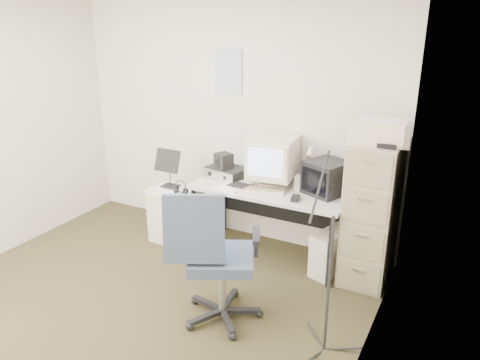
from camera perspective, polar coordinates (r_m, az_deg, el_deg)
The scene contains 21 objects.
floor at distance 4.05m, azimuth -13.77°, elevation -15.69°, with size 3.60×3.60×0.01m, color #322E1B.
wall_back at distance 4.91m, azimuth -1.07°, elevation 7.29°, with size 3.60×0.02×2.50m, color beige.
wall_right at distance 2.67m, azimuth 14.44°, elevation -4.25°, with size 0.02×3.60×2.50m, color beige.
wall_calendar at distance 4.82m, azimuth -1.39°, elevation 13.10°, with size 0.30×0.02×0.44m, color white.
filing_cabinet at distance 4.28m, azimuth 15.74°, elevation -3.83°, with size 0.40×0.60×1.30m, color #A29384.
printer at distance 3.99m, azimuth 16.50°, elevation 5.66°, with size 0.48×0.33×0.19m, color beige.
desk at distance 4.63m, azimuth 3.78°, elevation -5.13°, with size 1.50×0.70×0.73m, color silver.
crt_monitor at distance 4.49m, azimuth 4.03°, elevation 2.29°, with size 0.42×0.44×0.47m, color beige.
crt_tv at distance 4.36m, azimuth 10.56°, elevation 0.32°, with size 0.34×0.36×0.31m, color black.
desk_speaker at distance 4.43m, azimuth 7.25°, elevation -0.30°, with size 0.08×0.08×0.14m, color beige.
keyboard at distance 4.37m, azimuth 2.42°, elevation -1.25°, with size 0.46×0.16×0.03m, color beige.
mouse at distance 4.20m, azimuth 6.79°, elevation -2.23°, with size 0.07×0.12×0.04m, color black.
radio_receiver at distance 4.72m, azimuth -1.56°, elevation 0.93°, with size 0.39×0.28×0.11m, color black.
radio_speaker at distance 4.66m, azimuth -2.00°, elevation 2.36°, with size 0.15×0.14×0.15m, color black.
papers at distance 4.48m, azimuth -0.60°, elevation -0.73°, with size 0.23×0.32×0.02m, color white.
pc_tower at distance 4.48m, azimuth 11.08°, elevation -8.60°, with size 0.20×0.45×0.42m, color beige.
office_chair at distance 3.63m, azimuth -2.27°, elevation -9.27°, with size 0.63×0.63×1.10m, color #485262.
side_cart at distance 5.00m, azimuth -7.80°, elevation -4.20°, with size 0.48×0.38×0.59m, color silver.
music_stand at distance 4.88m, azimuth -8.59°, elevation 1.48°, with size 0.28×0.15×0.42m, color black.
headphones at distance 4.73m, azimuth -7.23°, elevation -1.12°, with size 0.15×0.15×0.03m, color black.
mic_stand at distance 3.28m, azimuth 10.93°, elevation -10.16°, with size 0.02×0.02×1.38m, color black.
Camera 1 is at (2.31, -2.40, 2.31)m, focal length 35.00 mm.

